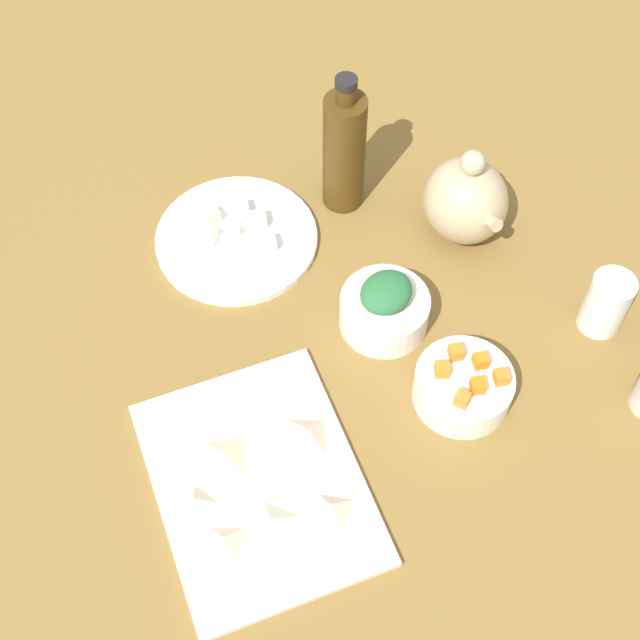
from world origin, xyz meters
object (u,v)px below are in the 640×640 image
(plate_tofu, at_px, (237,239))
(bowl_carrots, at_px, (463,387))
(cutting_board, at_px, (258,483))
(teapot, at_px, (466,200))
(drinking_glass_0, at_px, (606,303))
(bowl_greens, at_px, (384,311))
(bottle_0, at_px, (344,151))

(plate_tofu, xyz_separation_m, bowl_carrots, (0.38, 0.16, 0.02))
(cutting_board, xyz_separation_m, plate_tofu, (-0.37, 0.13, 0.00))
(bowl_carrots, height_order, teapot, teapot)
(plate_tofu, height_order, drinking_glass_0, drinking_glass_0)
(bowl_carrots, xyz_separation_m, teapot, (-0.25, 0.15, 0.04))
(bowl_greens, height_order, teapot, teapot)
(plate_tofu, xyz_separation_m, teapot, (0.13, 0.32, 0.06))
(drinking_glass_0, bearing_deg, teapot, -160.07)
(teapot, xyz_separation_m, drinking_glass_0, (0.23, 0.09, -0.02))
(cutting_board, height_order, plate_tofu, plate_tofu)
(bowl_greens, relative_size, bottle_0, 0.52)
(bottle_0, distance_m, drinking_glass_0, 0.43)
(bowl_greens, distance_m, bottle_0, 0.25)
(bowl_carrots, bearing_deg, cutting_board, -90.94)
(teapot, bearing_deg, cutting_board, -61.23)
(teapot, bearing_deg, bowl_carrots, -31.21)
(teapot, xyz_separation_m, bottle_0, (-0.13, -0.13, 0.04))
(bowl_carrots, relative_size, teapot, 0.81)
(cutting_board, distance_m, teapot, 0.51)
(plate_tofu, xyz_separation_m, bottle_0, (-0.01, 0.18, 0.10))
(cutting_board, distance_m, bottle_0, 0.50)
(bowl_greens, relative_size, drinking_glass_0, 1.30)
(plate_tofu, relative_size, teapot, 1.51)
(teapot, height_order, bottle_0, bottle_0)
(bowl_greens, distance_m, bowl_carrots, 0.16)
(bowl_carrots, bearing_deg, bowl_greens, -166.73)
(bottle_0, height_order, drinking_glass_0, bottle_0)
(bottle_0, bearing_deg, plate_tofu, -88.25)
(plate_tofu, distance_m, drinking_glass_0, 0.54)
(bowl_carrots, distance_m, drinking_glass_0, 0.24)
(bowl_carrots, bearing_deg, plate_tofu, -156.72)
(teapot, bearing_deg, drinking_glass_0, 19.93)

